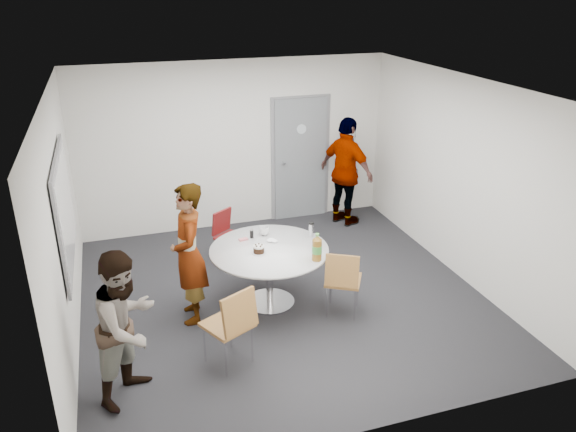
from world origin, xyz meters
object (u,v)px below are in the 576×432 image
object	(u,v)px
whiteboard	(65,209)
chair_far	(227,232)
person_left	(127,326)
person_right	(346,172)
chair_near_left	(233,320)
door	(300,159)
chair_near_right	(343,277)
table	(272,256)
person_main	(189,254)

from	to	relation	value
whiteboard	chair_far	bearing A→B (deg)	26.17
person_left	person_right	world-z (taller)	person_right
whiteboard	chair_near_left	distance (m)	2.27
door	chair_far	world-z (taller)	door
chair_near_right	chair_far	world-z (taller)	chair_near_right
door	chair_far	bearing A→B (deg)	-140.18
table	person_left	world-z (taller)	person_left
table	person_right	distance (m)	2.81
door	whiteboard	bearing A→B (deg)	-147.34
door	person_main	world-z (taller)	door
table	person_left	distance (m)	2.14
whiteboard	person_left	world-z (taller)	whiteboard
table	whiteboard	bearing A→B (deg)	172.10
door	chair_near_right	world-z (taller)	door
person_left	person_right	bearing A→B (deg)	-7.37
person_right	person_main	bearing A→B (deg)	100.06
person_main	person_right	size ratio (longest dim) A/B	0.95
door	person_left	bearing A→B (deg)	-128.86
door	person_main	distance (m)	3.47
chair_far	person_left	distance (m)	2.92
table	chair_near_right	size ratio (longest dim) A/B	1.68
table	chair_near_right	bearing A→B (deg)	-36.90
door	table	size ratio (longest dim) A/B	1.45
whiteboard	person_left	xyz separation A→B (m)	(0.51, -1.50, -0.67)
table	chair_near_left	bearing A→B (deg)	-124.26
chair_near_left	person_main	xyz separation A→B (m)	(-0.27, 1.08, 0.29)
chair_near_left	chair_far	xyz separation A→B (m)	(0.46, 2.40, -0.10)
door	chair_near_left	size ratio (longest dim) A/B	2.28
door	chair_near_left	xyz separation A→B (m)	(-2.01, -3.69, -0.46)
chair_far	person_left	world-z (taller)	person_left
door	chair_near_right	bearing A→B (deg)	-99.94
table	person_main	size ratio (longest dim) A/B	0.85
chair_far	person_right	size ratio (longest dim) A/B	0.43
whiteboard	chair_near_right	distance (m)	3.26
chair_near_right	person_left	bearing A→B (deg)	-135.80
whiteboard	person_right	distance (m)	4.56
door	chair_near_right	distance (m)	3.23
door	chair_far	size ratio (longest dim) A/B	2.71
door	chair_far	distance (m)	2.10
whiteboard	person_right	size ratio (longest dim) A/B	1.05
whiteboard	table	world-z (taller)	whiteboard
whiteboard	door	bearing A→B (deg)	32.66
whiteboard	person_main	xyz separation A→B (m)	(1.28, -0.33, -0.59)
whiteboard	table	size ratio (longest dim) A/B	1.30
whiteboard	chair_near_left	world-z (taller)	whiteboard
person_main	chair_near_left	bearing A→B (deg)	17.94
table	person_right	world-z (taller)	person_right
table	chair_far	xyz separation A→B (m)	(-0.29, 1.30, -0.19)
person_right	whiteboard	bearing A→B (deg)	87.02
whiteboard	person_left	bearing A→B (deg)	-71.24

